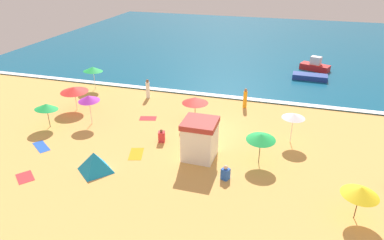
{
  "coord_description": "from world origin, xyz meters",
  "views": [
    {
      "loc": [
        5.57,
        -22.46,
        11.84
      ],
      "look_at": [
        -0.78,
        -0.67,
        0.8
      ],
      "focal_mm": 32.23,
      "sensor_mm": 36.0,
      "label": 1
    }
  ],
  "objects_px": {
    "beach_umbrella_3": "(74,90)",
    "beachgoer_1": "(225,173)",
    "beachgoer_5": "(148,89)",
    "beachgoer_2": "(245,99)",
    "beach_umbrella_2": "(294,116)",
    "beach_umbrella_4": "(46,107)",
    "beach_tent": "(95,162)",
    "beach_umbrella_7": "(261,137)",
    "beach_umbrella_5": "(195,100)",
    "beach_umbrella_1": "(361,191)",
    "beachgoer_3": "(162,136)",
    "small_boat_0": "(310,77)",
    "beach_umbrella_6": "(93,69)",
    "small_boat_1": "(315,66)",
    "lifeguard_cabana": "(200,139)",
    "beach_umbrella_0": "(89,98)"
  },
  "relations": [
    {
      "from": "beachgoer_5",
      "to": "beach_umbrella_1",
      "type": "bearing_deg",
      "value": -36.46
    },
    {
      "from": "beachgoer_5",
      "to": "small_boat_1",
      "type": "distance_m",
      "value": 19.28
    },
    {
      "from": "beach_umbrella_1",
      "to": "beach_umbrella_2",
      "type": "relative_size",
      "value": 0.87
    },
    {
      "from": "beach_umbrella_1",
      "to": "beach_umbrella_5",
      "type": "xyz_separation_m",
      "value": [
        -10.41,
        7.85,
        0.33
      ]
    },
    {
      "from": "beach_umbrella_3",
      "to": "beachgoer_1",
      "type": "relative_size",
      "value": 3.01
    },
    {
      "from": "beach_umbrella_2",
      "to": "beach_umbrella_4",
      "type": "bearing_deg",
      "value": -171.28
    },
    {
      "from": "beach_tent",
      "to": "beach_umbrella_1",
      "type": "bearing_deg",
      "value": -0.22
    },
    {
      "from": "beach_tent",
      "to": "beachgoer_3",
      "type": "xyz_separation_m",
      "value": [
        2.53,
        4.5,
        -0.24
      ]
    },
    {
      "from": "beach_umbrella_7",
      "to": "beach_tent",
      "type": "height_order",
      "value": "beach_umbrella_7"
    },
    {
      "from": "beachgoer_2",
      "to": "beachgoer_1",
      "type": "bearing_deg",
      "value": -87.61
    },
    {
      "from": "beach_umbrella_3",
      "to": "beachgoer_1",
      "type": "distance_m",
      "value": 15.26
    },
    {
      "from": "beach_umbrella_0",
      "to": "beach_umbrella_2",
      "type": "height_order",
      "value": "beach_umbrella_0"
    },
    {
      "from": "beach_umbrella_4",
      "to": "beach_umbrella_7",
      "type": "relative_size",
      "value": 1.16
    },
    {
      "from": "beach_umbrella_1",
      "to": "beachgoer_2",
      "type": "bearing_deg",
      "value": 120.98
    },
    {
      "from": "small_boat_0",
      "to": "small_boat_1",
      "type": "relative_size",
      "value": 1.05
    },
    {
      "from": "beachgoer_3",
      "to": "beachgoer_5",
      "type": "height_order",
      "value": "beachgoer_5"
    },
    {
      "from": "beach_umbrella_3",
      "to": "beachgoer_5",
      "type": "distance_m",
      "value": 6.32
    },
    {
      "from": "beach_umbrella_2",
      "to": "beach_umbrella_4",
      "type": "xyz_separation_m",
      "value": [
        -17.49,
        -2.68,
        -0.34
      ]
    },
    {
      "from": "beachgoer_3",
      "to": "small_boat_0",
      "type": "height_order",
      "value": "beachgoer_3"
    },
    {
      "from": "beachgoer_1",
      "to": "beachgoer_3",
      "type": "relative_size",
      "value": 0.99
    },
    {
      "from": "beach_umbrella_1",
      "to": "beach_umbrella_5",
      "type": "relative_size",
      "value": 0.8
    },
    {
      "from": "beach_umbrella_2",
      "to": "beachgoer_1",
      "type": "distance_m",
      "value": 6.75
    },
    {
      "from": "beach_umbrella_2",
      "to": "beachgoer_2",
      "type": "relative_size",
      "value": 1.27
    },
    {
      "from": "beach_umbrella_6",
      "to": "beachgoer_3",
      "type": "bearing_deg",
      "value": -38.69
    },
    {
      "from": "beach_umbrella_1",
      "to": "beach_umbrella_7",
      "type": "distance_m",
      "value": 6.34
    },
    {
      "from": "beach_umbrella_7",
      "to": "beachgoer_1",
      "type": "xyz_separation_m",
      "value": [
        -1.66,
        -2.32,
        -1.41
      ]
    },
    {
      "from": "beach_tent",
      "to": "beachgoer_2",
      "type": "height_order",
      "value": "beachgoer_2"
    },
    {
      "from": "lifeguard_cabana",
      "to": "beachgoer_2",
      "type": "relative_size",
      "value": 1.51
    },
    {
      "from": "beachgoer_2",
      "to": "small_boat_0",
      "type": "bearing_deg",
      "value": 58.66
    },
    {
      "from": "beach_umbrella_6",
      "to": "small_boat_0",
      "type": "relative_size",
      "value": 0.73
    },
    {
      "from": "beach_umbrella_6",
      "to": "small_boat_1",
      "type": "height_order",
      "value": "beach_umbrella_6"
    },
    {
      "from": "beachgoer_5",
      "to": "small_boat_0",
      "type": "distance_m",
      "value": 16.81
    },
    {
      "from": "beachgoer_1",
      "to": "beachgoer_2",
      "type": "xyz_separation_m",
      "value": [
        -0.44,
        10.57,
        0.43
      ]
    },
    {
      "from": "lifeguard_cabana",
      "to": "beach_umbrella_2",
      "type": "relative_size",
      "value": 1.19
    },
    {
      "from": "beach_umbrella_1",
      "to": "beach_umbrella_3",
      "type": "height_order",
      "value": "beach_umbrella_3"
    },
    {
      "from": "beach_umbrella_2",
      "to": "beach_tent",
      "type": "bearing_deg",
      "value": -148.03
    },
    {
      "from": "beach_umbrella_5",
      "to": "small_boat_0",
      "type": "height_order",
      "value": "beach_umbrella_5"
    },
    {
      "from": "beach_umbrella_5",
      "to": "beachgoer_2",
      "type": "bearing_deg",
      "value": 52.39
    },
    {
      "from": "beach_tent",
      "to": "beachgoer_1",
      "type": "bearing_deg",
      "value": 10.24
    },
    {
      "from": "lifeguard_cabana",
      "to": "beach_umbrella_1",
      "type": "bearing_deg",
      "value": -20.73
    },
    {
      "from": "beach_umbrella_5",
      "to": "beach_umbrella_7",
      "type": "distance_m",
      "value": 6.7
    },
    {
      "from": "beach_umbrella_3",
      "to": "beach_umbrella_4",
      "type": "distance_m",
      "value": 3.35
    },
    {
      "from": "beach_umbrella_6",
      "to": "small_boat_1",
      "type": "distance_m",
      "value": 23.68
    },
    {
      "from": "beach_umbrella_4",
      "to": "beachgoer_3",
      "type": "height_order",
      "value": "beach_umbrella_4"
    },
    {
      "from": "beach_umbrella_1",
      "to": "beachgoer_3",
      "type": "bearing_deg",
      "value": 159.04
    },
    {
      "from": "beach_umbrella_1",
      "to": "small_boat_1",
      "type": "relative_size",
      "value": 0.57
    },
    {
      "from": "beach_umbrella_2",
      "to": "beach_umbrella_7",
      "type": "distance_m",
      "value": 3.71
    },
    {
      "from": "beach_umbrella_4",
      "to": "beachgoer_5",
      "type": "height_order",
      "value": "beach_umbrella_4"
    },
    {
      "from": "lifeguard_cabana",
      "to": "small_boat_0",
      "type": "bearing_deg",
      "value": 68.18
    },
    {
      "from": "beachgoer_5",
      "to": "beachgoer_1",
      "type": "bearing_deg",
      "value": -48.44
    }
  ]
}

